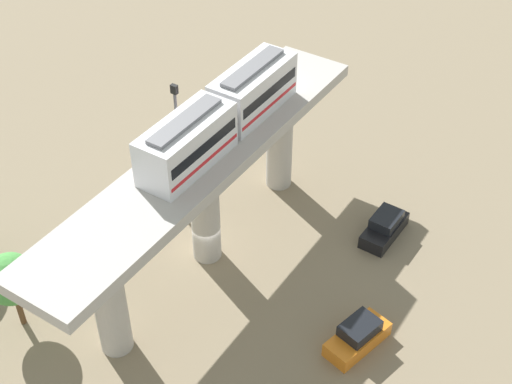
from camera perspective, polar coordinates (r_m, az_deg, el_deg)
name	(u,v)px	position (r m, az deg, el deg)	size (l,w,h in m)	color
ground_plane	(208,254)	(49.62, -3.79, -4.86)	(120.00, 120.00, 0.00)	#84755B
viaduct	(203,181)	(45.37, -4.13, 0.83)	(5.20, 28.00, 8.54)	#B7B2AA
train	(221,115)	(44.53, -2.71, 6.01)	(2.64, 13.55, 3.24)	silver
parked_car_orange	(358,336)	(44.31, 7.95, -11.08)	(2.75, 4.51, 1.76)	orange
parked_car_black	(385,227)	(51.14, 10.00, -2.71)	(1.89, 4.24, 1.76)	black
tree_mid_lot	(10,279)	(45.00, -18.59, -6.47)	(3.14, 3.14, 5.41)	brown
signal_post	(179,151)	(48.43, -5.99, 3.22)	(0.44, 0.28, 11.14)	#4C4C51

